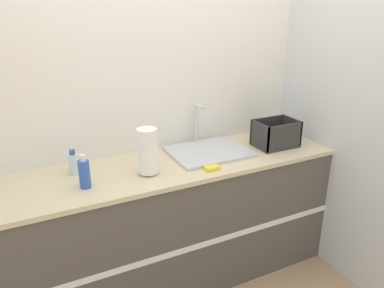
{
  "coord_description": "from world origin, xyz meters",
  "views": [
    {
      "loc": [
        -0.89,
        -1.75,
        1.87
      ],
      "look_at": [
        0.11,
        0.26,
        1.02
      ],
      "focal_mm": 35.0,
      "sensor_mm": 36.0,
      "label": 1
    }
  ],
  "objects": [
    {
      "name": "bottle_blue",
      "position": [
        -0.59,
        0.2,
        0.99
      ],
      "size": [
        0.06,
        0.06,
        0.2
      ],
      "color": "#2D56B7",
      "rests_on": "counter_cabinet"
    },
    {
      "name": "counter_cabinet",
      "position": [
        0.0,
        0.29,
        0.45
      ],
      "size": [
        2.2,
        0.6,
        0.9
      ],
      "color": "#514C47",
      "rests_on": "ground_plane"
    },
    {
      "name": "wall_back",
      "position": [
        0.0,
        0.61,
        1.3
      ],
      "size": [
        4.58,
        0.06,
        2.6
      ],
      "color": "silver",
      "rests_on": "ground_plane"
    },
    {
      "name": "sink",
      "position": [
        0.27,
        0.35,
        0.92
      ],
      "size": [
        0.53,
        0.42,
        0.31
      ],
      "color": "silver",
      "rests_on": "counter_cabinet"
    },
    {
      "name": "paper_towel_roll",
      "position": [
        -0.21,
        0.21,
        1.04
      ],
      "size": [
        0.12,
        0.12,
        0.29
      ],
      "color": "#4C4C51",
      "rests_on": "counter_cabinet"
    },
    {
      "name": "wall_right",
      "position": [
        1.12,
        0.29,
        1.3
      ],
      "size": [
        0.06,
        2.58,
        2.6
      ],
      "color": "silver",
      "rests_on": "ground_plane"
    },
    {
      "name": "sponge",
      "position": [
        0.16,
        0.09,
        0.91
      ],
      "size": [
        0.09,
        0.06,
        0.02
      ],
      "color": "yellow",
      "rests_on": "counter_cabinet"
    },
    {
      "name": "dish_rack",
      "position": [
        0.77,
        0.24,
        0.97
      ],
      "size": [
        0.29,
        0.21,
        0.19
      ],
      "color": "#2D2D2D",
      "rests_on": "counter_cabinet"
    },
    {
      "name": "bottle_clear",
      "position": [
        -0.61,
        0.4,
        0.97
      ],
      "size": [
        0.06,
        0.06,
        0.15
      ],
      "color": "silver",
      "rests_on": "counter_cabinet"
    }
  ]
}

